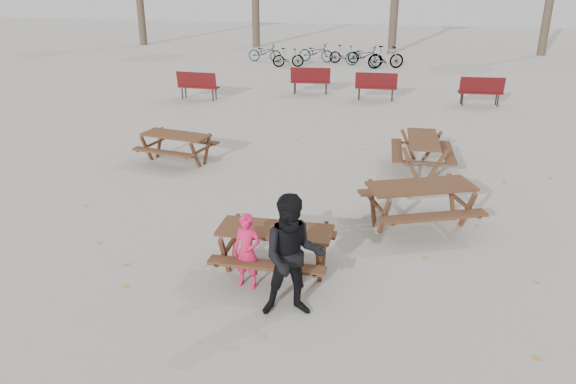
% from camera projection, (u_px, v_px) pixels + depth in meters
% --- Properties ---
extents(ground, '(80.00, 80.00, 0.00)m').
position_uv_depth(ground, '(276.00, 272.00, 9.12)').
color(ground, gray).
rests_on(ground, ground).
extents(main_picnic_table, '(1.80, 1.45, 0.78)m').
position_uv_depth(main_picnic_table, '(275.00, 239.00, 8.90)').
color(main_picnic_table, '#3C2216').
rests_on(main_picnic_table, ground).
extents(food_tray, '(0.18, 0.11, 0.03)m').
position_uv_depth(food_tray, '(276.00, 234.00, 8.63)').
color(food_tray, white).
rests_on(food_tray, main_picnic_table).
extents(bread_roll, '(0.14, 0.06, 0.05)m').
position_uv_depth(bread_roll, '(276.00, 231.00, 8.61)').
color(bread_roll, tan).
rests_on(bread_roll, food_tray).
extents(soda_bottle, '(0.07, 0.07, 0.17)m').
position_uv_depth(soda_bottle, '(277.00, 229.00, 8.64)').
color(soda_bottle, silver).
rests_on(soda_bottle, main_picnic_table).
extents(child, '(0.48, 0.35, 1.21)m').
position_uv_depth(child, '(247.00, 251.00, 8.49)').
color(child, '#D81B51').
rests_on(child, ground).
extents(adult, '(1.03, 0.88, 1.82)m').
position_uv_depth(adult, '(293.00, 257.00, 7.71)').
color(adult, black).
rests_on(adult, ground).
extents(picnic_table_east, '(2.40, 2.20, 0.84)m').
position_uv_depth(picnic_table_east, '(419.00, 206.00, 10.55)').
color(picnic_table_east, '#3C2216').
rests_on(picnic_table_east, ground).
extents(picnic_table_north, '(1.92, 1.66, 0.73)m').
position_uv_depth(picnic_table_north, '(177.00, 148.00, 14.02)').
color(picnic_table_north, '#3C2216').
rests_on(picnic_table_north, ground).
extents(picnic_table_far, '(1.53, 1.87, 0.78)m').
position_uv_depth(picnic_table_far, '(422.00, 154.00, 13.52)').
color(picnic_table_far, '#3C2216').
rests_on(picnic_table_far, ground).
extents(park_bench_row, '(11.57, 2.36, 1.03)m').
position_uv_depth(park_bench_row, '(340.00, 85.00, 20.45)').
color(park_bench_row, '#5A1214').
rests_on(park_bench_row, ground).
extents(bicycle_row, '(7.88, 2.70, 1.06)m').
position_uv_depth(bicycle_row, '(330.00, 55.00, 27.53)').
color(bicycle_row, black).
rests_on(bicycle_row, ground).
extents(fallen_leaves, '(11.00, 11.00, 0.01)m').
position_uv_depth(fallen_leaves, '(327.00, 212.00, 11.29)').
color(fallen_leaves, '#B0802A').
rests_on(fallen_leaves, ground).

